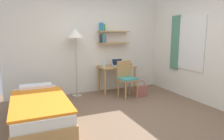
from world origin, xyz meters
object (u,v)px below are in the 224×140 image
bed (40,111)px  laptop (118,64)px  standing_lamp (75,37)px  handbag (141,91)px  water_bottle (104,63)px  desk (117,71)px  desk_chair (126,77)px  book_stack (127,64)px

bed → laptop: (2.16, 1.33, 0.53)m
standing_lamp → laptop: standing_lamp is taller
standing_lamp → handbag: size_ratio=4.01×
standing_lamp → water_bottle: (0.72, -0.09, -0.69)m
laptop → water_bottle: bearing=-169.9°
desk → handbag: bearing=-58.8°
desk → desk_chair: size_ratio=1.05×
bed → desk: 2.49m
laptop → book_stack: size_ratio=1.45×
bed → water_bottle: (1.73, 1.25, 0.58)m
standing_lamp → handbag: standing_lamp is taller
desk_chair → standing_lamp: standing_lamp is taller
desk_chair → book_stack: desk_chair is taller
bed → standing_lamp: size_ratio=1.13×
standing_lamp → laptop: 1.37m
desk_chair → standing_lamp: (-1.13, 0.56, 1.00)m
standing_lamp → handbag: 2.13m
standing_lamp → laptop: bearing=-0.8°
bed → desk_chair: bearing=20.1°
desk → book_stack: (0.32, -0.01, 0.17)m
bed → laptop: bearing=31.6°
book_stack → water_bottle: bearing=-177.6°
laptop → book_stack: laptop is taller
desk_chair → standing_lamp: size_ratio=0.53×
desk → standing_lamp: (-1.10, 0.05, 0.93)m
water_bottle → desk: bearing=6.7°
water_bottle → book_stack: water_bottle is taller
desk_chair → water_bottle: size_ratio=4.30×
desk_chair → handbag: (0.35, -0.13, -0.36)m
bed → desk_chair: 2.30m
desk_chair → water_bottle: water_bottle is taller
laptop → handbag: 0.97m
water_bottle → book_stack: (0.70, 0.03, -0.07)m
desk → book_stack: size_ratio=4.25×
standing_lamp → water_bottle: standing_lamp is taller
desk → book_stack: bearing=-2.6°
desk_chair → book_stack: bearing=60.4°
desk_chair → laptop: (0.01, 0.54, 0.26)m
laptop → water_bottle: water_bottle is taller
desk_chair → laptop: same height
desk → laptop: 0.20m
standing_lamp → laptop: size_ratio=5.22×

